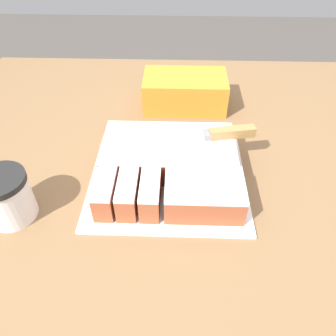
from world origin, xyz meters
name	(u,v)px	position (x,y,z in m)	size (l,w,h in m)	color
ground_plane	(185,326)	(0.00, 0.00, 0.00)	(8.00, 8.00, 0.00)	#4C4742
countertop	(190,268)	(0.00, 0.00, 0.48)	(1.40, 1.10, 0.95)	brown
cake_board	(168,180)	(-0.07, -0.07, 0.96)	(0.34, 0.30, 0.01)	white
cake	(170,167)	(-0.07, -0.06, 0.99)	(0.29, 0.25, 0.06)	#994C2D
knife	(215,135)	(0.03, 0.00, 1.03)	(0.30, 0.08, 0.02)	silver
coffee_cup	(6,197)	(-0.38, -0.17, 1.01)	(0.10, 0.10, 0.10)	white
storage_box	(185,91)	(-0.04, 0.25, 1.00)	(0.23, 0.14, 0.09)	orange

